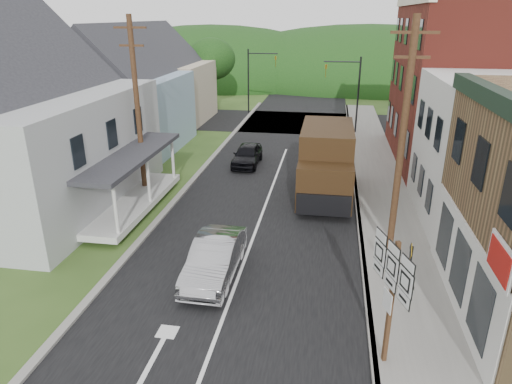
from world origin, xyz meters
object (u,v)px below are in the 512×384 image
at_px(silver_sedan, 215,259).
at_px(warning_sign, 410,265).
at_px(delivery_van, 326,163).
at_px(route_sign_cluster, 391,286).
at_px(dark_sedan, 247,155).

relative_size(silver_sedan, warning_sign, 1.95).
xyz_separation_m(silver_sedan, delivery_van, (3.74, 8.67, 1.11)).
height_order(delivery_van, route_sign_cluster, route_sign_cluster).
distance_m(delivery_van, route_sign_cluster, 12.49).
xyz_separation_m(dark_sedan, route_sign_cluster, (6.85, -16.93, 1.83)).
height_order(silver_sedan, warning_sign, warning_sign).
relative_size(dark_sedan, warning_sign, 1.74).
distance_m(silver_sedan, route_sign_cluster, 6.93).
bearing_deg(dark_sedan, route_sign_cluster, -67.75).
distance_m(silver_sedan, dark_sedan, 13.33).
bearing_deg(route_sign_cluster, silver_sedan, 127.54).
bearing_deg(route_sign_cluster, dark_sedan, 92.69).
relative_size(delivery_van, route_sign_cluster, 1.80).
distance_m(dark_sedan, warning_sign, 16.19).
bearing_deg(route_sign_cluster, delivery_van, 79.29).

